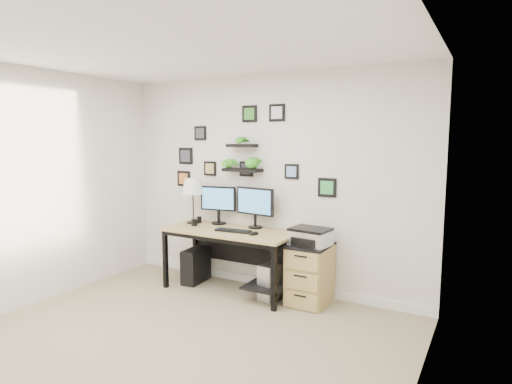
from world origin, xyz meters
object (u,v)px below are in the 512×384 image
Objects in this scene: monitor_left at (218,202)px; pc_tower_grey at (274,280)px; table_lamp at (193,187)px; file_cabinet at (310,274)px; printer at (310,237)px; mug at (194,222)px; pc_tower_black at (196,265)px; desk at (234,240)px; monitor_right at (255,204)px.

monitor_left reaches higher than pc_tower_grey.
table_lamp is 1.86m from file_cabinet.
mug is at bearing -176.71° from printer.
pc_tower_black is at bearing 120.29° from mug.
monitor_left is 0.38m from table_lamp.
mug reaches higher than file_cabinet.
desk is at bearing -179.68° from pc_tower_grey.
printer reaches higher than mug.
pc_tower_black is at bearing -166.61° from monitor_right.
monitor_left reaches higher than desk.
printer is at bearing 3.29° from mug.
monitor_right reaches higher than monitor_left.
printer is at bearing -4.17° from pc_tower_black.
monitor_left is 0.53m from monitor_right.
file_cabinet is at bearing 4.05° from mug.
monitor_right is at bearing 8.50° from pc_tower_black.
monitor_left is at bearing -179.05° from monitor_right.
table_lamp reaches higher than pc_tower_black.
desk is at bearing -176.54° from file_cabinet.
mug is at bearing -175.95° from file_cabinet.
desk is 3.60× the size of pc_tower_grey.
printer is (0.01, -0.02, 0.43)m from file_cabinet.
desk is at bearing -131.43° from monitor_right.
pc_tower_black is 1.56m from file_cabinet.
mug is 0.13× the size of file_cabinet.
mug is at bearing -177.29° from pc_tower_grey.
pc_tower_black is at bearing -41.20° from table_lamp.
pc_tower_black is (-0.04, 0.07, -0.58)m from mug.
file_cabinet is (0.96, 0.06, -0.29)m from desk.
pc_tower_black is 0.65× the size of file_cabinet.
monitor_left is at bearing 174.13° from file_cabinet.
pc_tower_black is (-0.59, 0.02, -0.41)m from desk.
printer is (1.64, -0.05, -0.45)m from table_lamp.
monitor_left is at bearing 50.51° from mug.
table_lamp reaches higher than file_cabinet.
table_lamp reaches higher than pc_tower_grey.
monitor_left is 1.49m from file_cabinet.
pc_tower_grey is (1.22, -0.09, -1.00)m from table_lamp.
monitor_left is 0.84× the size of table_lamp.
mug reaches higher than pc_tower_black.
desk is 0.58m from mug.
monitor_right is 1.14m from pc_tower_black.
monitor_left is at bearing 31.20° from pc_tower_black.
table_lamp reaches higher than monitor_right.
file_cabinet is (1.64, -0.03, -0.88)m from table_lamp.
monitor_left is 1.08× the size of printer.
printer reaches higher than desk.
pc_tower_grey is at bearing -11.97° from monitor_left.
monitor_left is 1.11× the size of pc_tower_black.
monitor_right is 1.23× the size of pc_tower_black.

